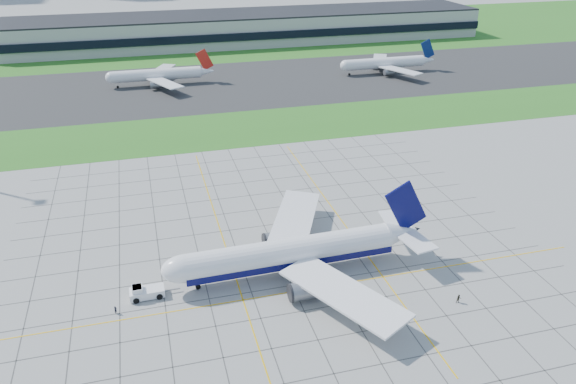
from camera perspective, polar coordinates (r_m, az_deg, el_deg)
name	(u,v)px	position (r m, az deg, el deg)	size (l,w,h in m)	color
ground	(292,285)	(109.12, 0.43, -9.47)	(1400.00, 1400.00, 0.00)	#9E9E98
grass_median	(219,130)	(188.01, -7.03, 6.25)	(700.00, 35.00, 0.04)	#2D6D1F
asphalt_taxiway	(198,86)	(240.11, -9.11, 10.55)	(700.00, 75.00, 0.04)	#383838
grass_far	(175,37)	(347.00, -11.42, 15.19)	(700.00, 145.00, 0.04)	#2D6D1F
apron_markings	(280,255)	(118.07, -0.83, -6.40)	(120.00, 130.00, 0.03)	#474744
terminal	(250,27)	(326.38, -3.86, 16.35)	(260.00, 43.00, 15.80)	#B7B7B2
airliner	(292,253)	(110.07, 0.45, -6.19)	(54.06, 54.76, 17.01)	white
pushback_tug	(145,292)	(108.78, -14.30, -9.81)	(9.29, 3.39, 2.58)	white
crew_near	(116,310)	(106.39, -17.11, -11.39)	(0.57, 0.37, 1.55)	black
crew_far	(459,299)	(108.84, 16.96, -10.34)	(0.85, 0.67, 1.76)	#29271B
distant_jet_1	(158,75)	(244.01, -13.06, 11.55)	(42.06, 42.66, 14.08)	white
distant_jet_2	(386,63)	(261.63, 9.90, 12.80)	(43.05, 42.66, 14.08)	white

